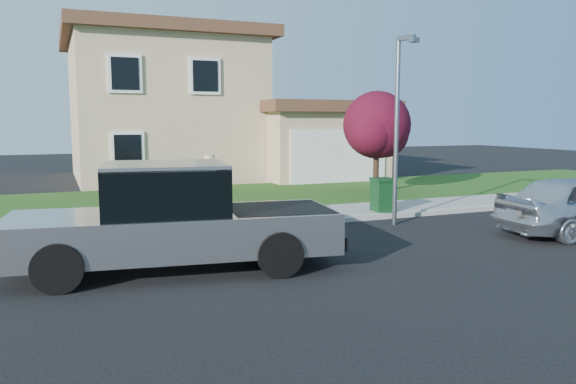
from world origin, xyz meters
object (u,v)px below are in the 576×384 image
at_px(pickup_truck, 173,221).
at_px(ornamental_tree, 378,128).
at_px(trash_bin, 383,194).
at_px(street_lamp, 398,119).
at_px(woman, 210,199).

height_order(pickup_truck, ornamental_tree, ornamental_tree).
distance_m(trash_bin, street_lamp, 2.59).
distance_m(pickup_truck, woman, 2.93).
relative_size(woman, ornamental_tree, 0.53).
bearing_deg(pickup_truck, woman, 69.80).
relative_size(woman, street_lamp, 0.40).
xyz_separation_m(pickup_truck, street_lamp, (6.40, 2.26, 1.87)).
distance_m(ornamental_tree, trash_bin, 4.84).
height_order(trash_bin, street_lamp, street_lamp).
relative_size(ornamental_tree, street_lamp, 0.76).
height_order(woman, street_lamp, street_lamp).
xyz_separation_m(woman, ornamental_tree, (7.62, 4.92, 1.56)).
bearing_deg(pickup_truck, street_lamp, 27.68).
height_order(woman, trash_bin, woman).
relative_size(trash_bin, street_lamp, 0.20).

